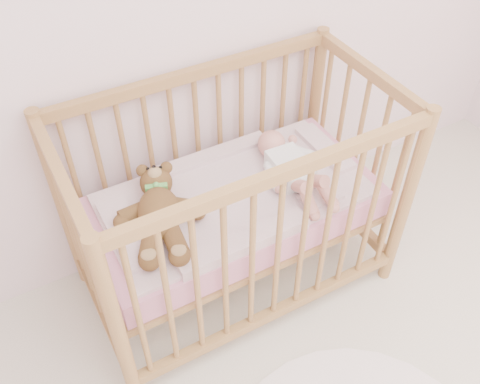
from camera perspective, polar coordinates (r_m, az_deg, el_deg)
crib at (r=2.30m, az=-0.60°, el=-1.39°), size 1.36×0.76×1.00m
mattress at (r=2.31m, az=-0.60°, el=-1.65°), size 1.22×0.62×0.13m
blanket at (r=2.26m, az=-0.61°, el=-0.32°), size 1.10×0.58×0.06m
baby at (r=2.30m, az=5.39°, el=2.93°), size 0.29×0.57×0.13m
teddy_bear at (r=2.09m, az=-8.60°, el=-2.15°), size 0.52×0.62×0.15m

